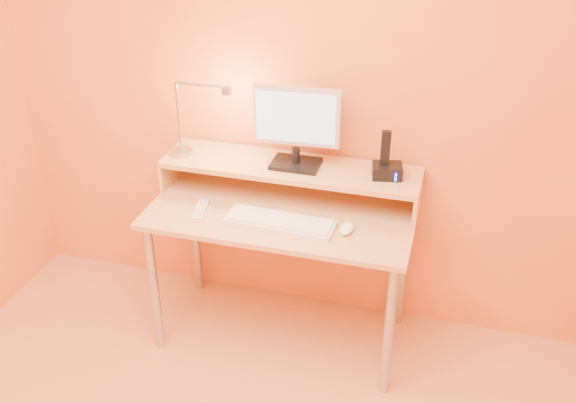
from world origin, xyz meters
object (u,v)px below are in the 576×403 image
(phone_dock, at_px, (387,171))
(mouse, at_px, (347,228))
(monitor_panel, at_px, (297,116))
(lamp_base, at_px, (182,152))
(remote_control, at_px, (201,210))
(keyboard, at_px, (280,223))

(phone_dock, xyz_separation_m, mouse, (-0.12, -0.25, -0.17))
(monitor_panel, xyz_separation_m, phone_dock, (0.42, -0.01, -0.21))
(phone_dock, height_order, mouse, phone_dock)
(lamp_base, bearing_deg, phone_dock, 1.77)
(monitor_panel, bearing_deg, remote_control, -148.15)
(lamp_base, height_order, keyboard, lamp_base)
(lamp_base, xyz_separation_m, keyboard, (0.55, -0.24, -0.16))
(mouse, bearing_deg, remote_control, -174.55)
(lamp_base, bearing_deg, mouse, -14.36)
(keyboard, bearing_deg, lamp_base, 159.57)
(monitor_panel, xyz_separation_m, keyboard, (0.00, -0.28, -0.39))
(lamp_base, distance_m, mouse, 0.88)
(lamp_base, xyz_separation_m, remote_control, (0.18, -0.22, -0.16))
(mouse, bearing_deg, keyboard, -170.67)
(mouse, distance_m, remote_control, 0.67)
(phone_dock, distance_m, remote_control, 0.85)
(monitor_panel, distance_m, phone_dock, 0.47)
(mouse, height_order, remote_control, mouse)
(lamp_base, relative_size, keyboard, 0.21)
(lamp_base, distance_m, phone_dock, 0.97)
(keyboard, bearing_deg, remote_control, -179.25)
(lamp_base, xyz_separation_m, phone_dock, (0.97, 0.03, 0.02))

